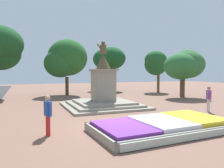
{
  "coord_description": "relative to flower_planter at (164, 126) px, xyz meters",
  "views": [
    {
      "loc": [
        -4.23,
        -9.69,
        2.75
      ],
      "look_at": [
        0.73,
        2.39,
        2.04
      ],
      "focal_mm": 35.0,
      "sensor_mm": 36.0,
      "label": 1
    }
  ],
  "objects": [
    {
      "name": "park_tree_far_left",
      "position": [
        5.97,
        22.2,
        4.51
      ],
      "size": [
        4.61,
        5.15,
        6.49
      ],
      "color": "#4C3823",
      "rests_on": "ground_plane"
    },
    {
      "name": "park_tree_behind_statue",
      "position": [
        10.26,
        10.52,
        3.31
      ],
      "size": [
        4.5,
        3.83,
        5.18
      ],
      "color": "brown",
      "rests_on": "ground_plane"
    },
    {
      "name": "ground_plane",
      "position": [
        -1.82,
        1.32,
        -0.25
      ],
      "size": [
        87.94,
        87.94,
        0.0
      ],
      "primitive_type": "plane",
      "color": "brown"
    },
    {
      "name": "pedestrian_with_handbag",
      "position": [
        5.83,
        2.96,
        0.79
      ],
      "size": [
        0.35,
        0.54,
        1.77
      ],
      "color": "beige",
      "rests_on": "ground_plane"
    },
    {
      "name": "park_tree_far_right",
      "position": [
        10.93,
        17.13,
        3.84
      ],
      "size": [
        3.39,
        3.18,
        5.65
      ],
      "color": "brown",
      "rests_on": "ground_plane"
    },
    {
      "name": "statue_monument",
      "position": [
        -0.15,
        7.81,
        0.76
      ],
      "size": [
        5.96,
        5.96,
        5.2
      ],
      "color": "gray",
      "rests_on": "ground_plane"
    },
    {
      "name": "park_tree_mid_canopy",
      "position": [
        -8.19,
        16.96,
        4.98
      ],
      "size": [
        4.63,
        5.6,
        7.48
      ],
      "color": "#4C3823",
      "rests_on": "ground_plane"
    },
    {
      "name": "park_tree_street_side",
      "position": [
        -1.26,
        17.82,
        4.05
      ],
      "size": [
        5.19,
        5.05,
        6.69
      ],
      "color": "#4C3823",
      "rests_on": "ground_plane"
    },
    {
      "name": "pedestrian_near_planter",
      "position": [
        -5.08,
        1.28,
        0.77
      ],
      "size": [
        0.31,
        0.55,
        1.75
      ],
      "color": "red",
      "rests_on": "ground_plane"
    },
    {
      "name": "flower_planter",
      "position": [
        0.0,
        0.0,
        0.0
      ],
      "size": [
        6.57,
        3.69,
        0.55
      ],
      "color": "#38281C",
      "rests_on": "ground_plane"
    }
  ]
}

